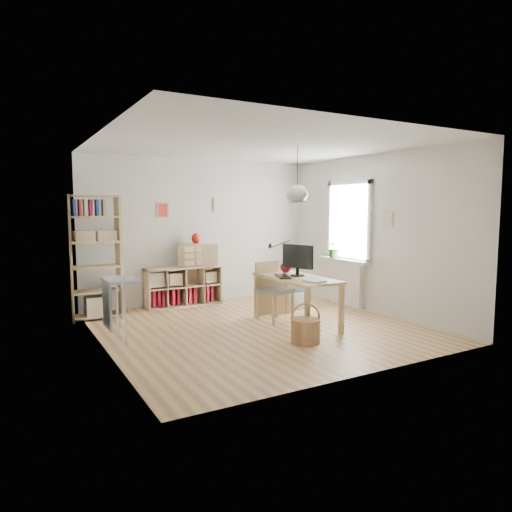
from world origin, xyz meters
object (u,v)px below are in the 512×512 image
chair (272,287)px  storage_chest (289,296)px  drawer_chest (197,255)px  desk (296,283)px  monitor (298,258)px  cube_shelf (182,289)px  tall_bookshelf (94,252)px

chair → storage_chest: 1.03m
chair → drawer_chest: bearing=100.0°
desk → monitor: size_ratio=2.77×
desk → chair: 0.49m
cube_shelf → monitor: size_ratio=2.58×
storage_chest → drawer_chest: 1.86m
monitor → chair: bearing=101.9°
tall_bookshelf → storage_chest: 3.41m
monitor → tall_bookshelf: bearing=126.7°
drawer_chest → tall_bookshelf: bearing=-155.4°
cube_shelf → tall_bookshelf: 1.77m
chair → monitor: (0.22, -0.38, 0.49)m
desk → drawer_chest: drawer_chest is taller
storage_chest → monitor: (-0.53, -1.02, 0.82)m
desk → monitor: (0.07, 0.07, 0.36)m
cube_shelf → tall_bookshelf: bearing=-169.8°
cube_shelf → tall_bookshelf: tall_bookshelf is taller
desk → tall_bookshelf: bearing=143.0°
desk → monitor: 0.38m
cube_shelf → monitor: bearing=-63.3°
drawer_chest → chair: bearing=-54.7°
chair → monitor: size_ratio=1.72×
tall_bookshelf → cube_shelf: bearing=10.2°
cube_shelf → chair: chair is taller
chair → storage_chest: chair is taller
desk → storage_chest: (0.59, 1.08, -0.45)m
cube_shelf → storage_chest: bearing=-35.4°
monitor → cube_shelf: bearing=98.8°
tall_bookshelf → monitor: bearing=-35.4°
storage_chest → monitor: monitor is taller
tall_bookshelf → drawer_chest: bearing=7.3°
storage_chest → drawer_chest: drawer_chest is taller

